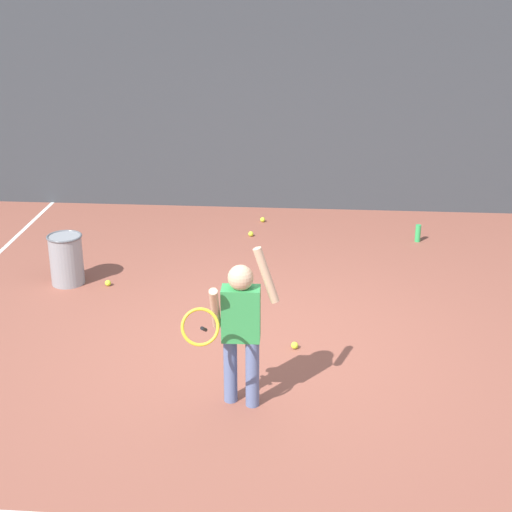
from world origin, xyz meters
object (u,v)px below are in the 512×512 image
water_bottle (418,233)px  tennis_ball_1 (251,234)px  ball_hopper (66,259)px  tennis_player (239,323)px  tennis_ball_0 (108,283)px  tennis_ball_5 (295,345)px  tennis_ball_6 (263,220)px

water_bottle → tennis_ball_1: (-2.12, 0.02, -0.08)m
tennis_ball_1 → ball_hopper: bearing=-138.8°
water_bottle → tennis_player: bearing=-115.7°
tennis_ball_0 → tennis_ball_5: bearing=-31.5°
water_bottle → tennis_ball_0: bearing=-154.8°
tennis_ball_6 → water_bottle: bearing=-16.7°
ball_hopper → tennis_ball_5: size_ratio=8.52×
tennis_player → ball_hopper: tennis_player is taller
tennis_ball_1 → tennis_ball_6: bearing=79.0°
ball_hopper → water_bottle: size_ratio=2.55×
tennis_player → ball_hopper: size_ratio=2.40×
tennis_ball_1 → tennis_ball_5: same height
water_bottle → tennis_ball_5: (-1.47, -2.95, -0.08)m
tennis_player → tennis_ball_0: bearing=125.0°
tennis_player → tennis_ball_1: tennis_player is taller
ball_hopper → tennis_ball_6: bearing=48.1°
tennis_player → tennis_ball_0: 2.88m
tennis_player → tennis_ball_5: size_ratio=20.46×
ball_hopper → water_bottle: bearing=22.1°
tennis_player → tennis_ball_6: (-0.13, 4.52, -0.69)m
water_bottle → tennis_ball_6: size_ratio=3.33×
tennis_player → water_bottle: size_ratio=6.14×
ball_hopper → tennis_ball_1: size_ratio=8.52×
ball_hopper → water_bottle: ball_hopper is taller
water_bottle → tennis_ball_5: bearing=-116.4°
water_bottle → tennis_ball_5: water_bottle is taller
tennis_ball_6 → tennis_ball_5: bearing=-81.3°
tennis_ball_0 → tennis_ball_5: size_ratio=1.00×
tennis_ball_5 → tennis_ball_6: same height
tennis_ball_5 → tennis_ball_6: 3.59m
water_bottle → tennis_ball_6: 2.10m
ball_hopper → tennis_ball_5: ball_hopper is taller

